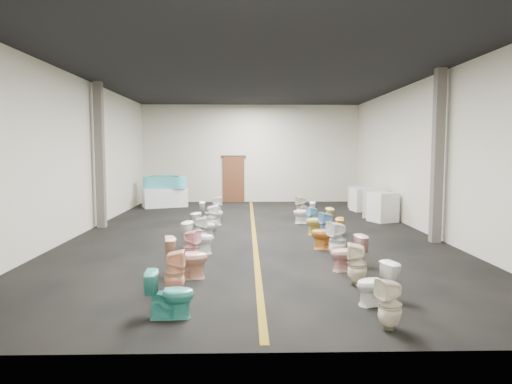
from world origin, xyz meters
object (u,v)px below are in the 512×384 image
bathtub (165,182)px  appliance_crate_b (374,202)px  toilet_left_6 (204,225)px  toilet_left_7 (212,218)px  toilet_right_0 (390,304)px  appliance_crate_d (356,197)px  toilet_left_3 (191,247)px  appliance_crate_c (362,200)px  toilet_right_3 (348,253)px  display_table (165,198)px  toilet_left_1 (174,272)px  toilet_left_9 (216,208)px  toilet_right_10 (302,207)px  toilet_left_8 (211,213)px  toilet_right_5 (327,233)px  toilet_right_2 (357,264)px  toilet_right_7 (319,221)px  toilet_right_6 (327,227)px  toilet_right_4 (337,240)px  toilet_left_0 (170,294)px  toilet_right_1 (376,284)px  toilet_left_5 (200,231)px  toilet_right_9 (304,212)px  appliance_crate_a (383,207)px  toilet_left_2 (187,257)px  toilet_left_4 (199,238)px  toilet_right_8 (313,218)px

bathtub → appliance_crate_b: bearing=-18.3°
appliance_crate_b → toilet_left_6: 6.91m
toilet_left_7 → toilet_right_0: bearing=-171.9°
appliance_crate_d → toilet_left_3: (-5.80, -9.51, -0.07)m
appliance_crate_c → toilet_right_3: 9.34m
display_table → toilet_left_6: bearing=-71.5°
toilet_right_0 → toilet_right_3: bearing=161.1°
toilet_left_1 → toilet_left_9: toilet_left_9 is taller
bathtub → toilet_right_3: 11.83m
toilet_left_3 → appliance_crate_d: bearing=-8.4°
display_table → toilet_right_10: bearing=-32.6°
bathtub → toilet_left_7: size_ratio=2.34×
toilet_left_7 → toilet_right_0: (2.95, -7.57, -0.04)m
toilet_left_8 → toilet_left_7: bearing=178.8°
toilet_left_7 → toilet_right_10: 3.85m
toilet_left_6 → toilet_right_5: 3.50m
toilet_left_3 → appliance_crate_b: bearing=-17.6°
toilet_left_3 → toilet_right_2: size_ratio=0.97×
bathtub → appliance_crate_b: 8.69m
toilet_right_3 → toilet_right_7: bearing=169.3°
toilet_right_2 → toilet_right_5: (-0.01, 2.97, 0.01)m
display_table → toilet_right_6: bearing=-53.5°
toilet_right_3 → toilet_right_4: bearing=171.1°
toilet_right_7 → toilet_left_1: bearing=-32.6°
toilet_left_0 → toilet_right_3: 4.01m
toilet_right_1 → toilet_right_10: size_ratio=0.83×
toilet_left_3 → toilet_left_5: toilet_left_3 is taller
appliance_crate_d → toilet_left_7: size_ratio=1.11×
toilet_left_7 → toilet_right_3: size_ratio=1.10×
toilet_right_2 → toilet_right_9: (-0.06, 6.93, -0.02)m
appliance_crate_d → toilet_left_9: 6.61m
toilet_right_0 → toilet_right_9: 8.97m
toilet_left_3 → toilet_right_5: size_ratio=0.95×
toilet_left_3 → toilet_left_8: toilet_left_8 is taller
toilet_right_10 → toilet_left_3: bearing=-38.2°
toilet_left_7 → toilet_right_9: size_ratio=1.10×
appliance_crate_a → toilet_right_10: size_ratio=1.23×
appliance_crate_b → toilet_right_10: (-2.67, -0.34, -0.13)m
appliance_crate_c → toilet_right_3: bearing=-106.1°
toilet_left_2 → toilet_left_5: 3.06m
appliance_crate_b → toilet_right_3: appliance_crate_b is taller
toilet_left_2 → toilet_left_3: size_ratio=1.08×
toilet_left_8 → toilet_right_5: toilet_right_5 is taller
toilet_left_1 → toilet_left_4: (0.09, 3.06, -0.01)m
toilet_left_9 → appliance_crate_c: bearing=-77.5°
appliance_crate_b → toilet_right_1: appliance_crate_b is taller
toilet_left_1 → toilet_right_5: 4.66m
toilet_left_7 → toilet_right_8: toilet_left_7 is taller
toilet_left_4 → toilet_right_7: (3.20, 2.26, 0.02)m
appliance_crate_d → toilet_left_2: 12.01m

